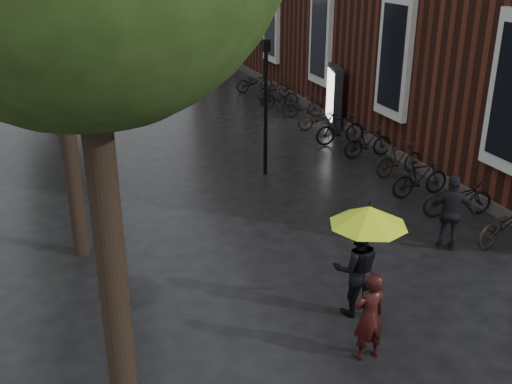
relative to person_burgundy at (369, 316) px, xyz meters
name	(u,v)px	position (x,y,z in m)	size (l,w,h in m)	color
person_burgundy	(369,316)	(0.00, 0.00, 0.00)	(0.56, 0.36, 1.52)	black
person_black	(357,269)	(0.42, 1.19, 0.11)	(0.85, 0.66, 1.74)	black
lime_umbrella	(369,216)	(0.19, 0.55, 1.44)	(1.24, 1.24, 1.82)	black
pedestrian_walking	(451,213)	(3.46, 2.63, 0.08)	(0.98, 0.41, 1.68)	black
parked_bicycles	(343,131)	(4.74, 9.91, -0.29)	(2.05, 16.39, 1.04)	black
ad_lightbox	(334,96)	(5.45, 12.08, 0.31)	(0.32, 1.41, 2.13)	black
lamp_post	(266,95)	(1.38, 8.21, 1.52)	(0.19, 0.19, 3.76)	black
cycle_sign	(80,63)	(-2.82, 16.97, 1.14)	(0.15, 0.52, 2.88)	#262628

